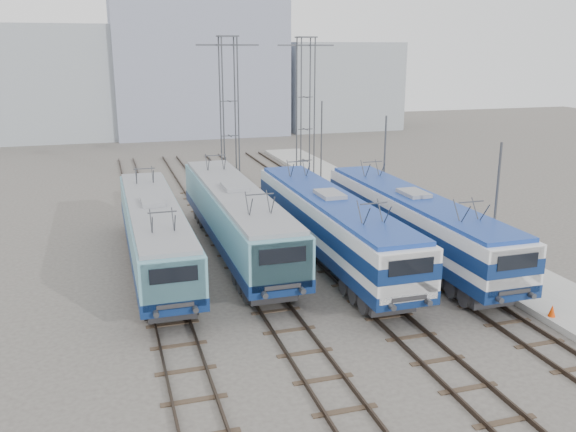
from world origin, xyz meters
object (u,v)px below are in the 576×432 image
(locomotive_center_right, at_px, (331,222))
(mast_rear, at_px, (321,143))
(mast_mid, at_px, (384,169))
(mast_front, at_px, (495,215))
(locomotive_far_left, at_px, (155,230))
(locomotive_far_right, at_px, (414,220))
(catenary_tower_east, at_px, (306,108))
(safety_cone, at_px, (552,311))
(catenary_tower_west, at_px, (229,113))
(locomotive_center_left, at_px, (236,215))

(locomotive_center_right, distance_m, mast_rear, 19.90)
(mast_mid, bearing_deg, mast_front, -90.00)
(locomotive_center_right, bearing_deg, locomotive_far_left, 169.19)
(locomotive_far_left, xyz_separation_m, mast_mid, (15.35, 5.11, 1.36))
(locomotive_far_right, bearing_deg, locomotive_center_right, 170.13)
(catenary_tower_east, xyz_separation_m, mast_rear, (2.10, 2.00, -3.14))
(safety_cone, bearing_deg, catenary_tower_west, 109.12)
(catenary_tower_east, bearing_deg, locomotive_far_left, -131.25)
(catenary_tower_east, relative_size, mast_front, 1.71)
(locomotive_far_left, relative_size, locomotive_far_right, 0.97)
(locomotive_far_right, distance_m, catenary_tower_east, 18.15)
(locomotive_far_left, relative_size, mast_front, 2.45)
(locomotive_center_left, height_order, safety_cone, locomotive_center_left)
(catenary_tower_east, xyz_separation_m, safety_cone, (2.00, -26.52, -6.08))
(mast_rear, bearing_deg, mast_front, -90.00)
(locomotive_center_right, bearing_deg, safety_cone, -57.20)
(mast_mid, bearing_deg, locomotive_center_left, -159.48)
(catenary_tower_west, xyz_separation_m, mast_rear, (8.60, 4.00, -3.14))
(locomotive_far_right, bearing_deg, locomotive_far_left, 169.50)
(locomotive_center_left, distance_m, mast_mid, 11.65)
(mast_rear, bearing_deg, catenary_tower_west, -155.06)
(locomotive_far_left, height_order, locomotive_far_right, locomotive_far_right)
(locomotive_far_left, height_order, mast_front, mast_front)
(catenary_tower_west, xyz_separation_m, catenary_tower_east, (6.50, 2.00, 0.00))
(locomotive_far_right, xyz_separation_m, mast_front, (1.85, -4.39, 1.25))
(catenary_tower_west, xyz_separation_m, mast_front, (8.60, -20.00, -3.14))
(catenary_tower_west, bearing_deg, locomotive_center_right, -81.37)
(locomotive_far_left, bearing_deg, locomotive_center_right, -10.81)
(mast_front, distance_m, mast_mid, 12.00)
(catenary_tower_west, height_order, safety_cone, catenary_tower_west)
(catenary_tower_west, distance_m, catenary_tower_east, 6.80)
(locomotive_far_right, xyz_separation_m, catenary_tower_east, (-0.25, 17.61, 4.39))
(locomotive_far_left, bearing_deg, safety_cone, -36.82)
(locomotive_far_right, height_order, mast_front, mast_front)
(locomotive_center_right, height_order, locomotive_far_right, locomotive_center_right)
(mast_mid, relative_size, mast_rear, 1.00)
(mast_front, height_order, mast_mid, same)
(locomotive_far_left, relative_size, catenary_tower_east, 1.43)
(mast_mid, bearing_deg, catenary_tower_east, 101.86)
(locomotive_center_right, bearing_deg, catenary_tower_west, 98.63)
(locomotive_far_left, distance_m, mast_front, 16.88)
(catenary_tower_west, height_order, catenary_tower_east, same)
(locomotive_center_right, xyz_separation_m, locomotive_far_right, (4.50, -0.78, -0.05))
(locomotive_center_left, bearing_deg, locomotive_center_right, -31.58)
(locomotive_far_left, relative_size, catenary_tower_west, 1.43)
(locomotive_far_right, xyz_separation_m, catenary_tower_west, (-6.75, 15.61, 4.39))
(locomotive_center_right, relative_size, locomotive_far_right, 1.02)
(locomotive_center_right, xyz_separation_m, safety_cone, (6.25, -9.70, -1.74))
(locomotive_center_left, height_order, catenary_tower_east, catenary_tower_east)
(locomotive_far_left, bearing_deg, mast_rear, 48.10)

